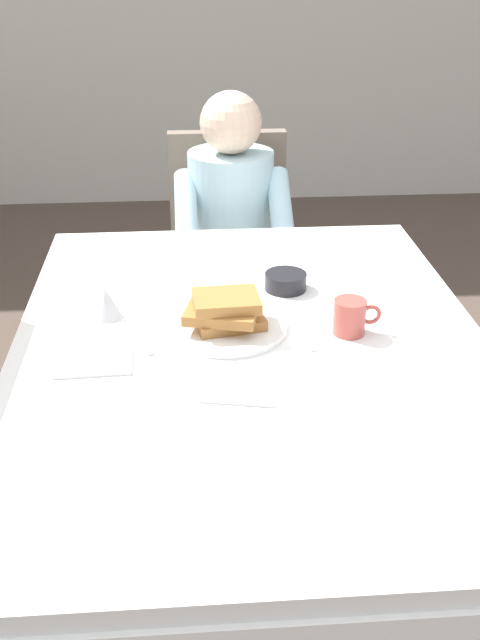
# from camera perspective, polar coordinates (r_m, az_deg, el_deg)

# --- Properties ---
(ground_plane) EXTENTS (14.00, 14.00, 0.00)m
(ground_plane) POSITION_cam_1_polar(r_m,az_deg,el_deg) (2.18, 0.74, -19.02)
(ground_plane) COLOR brown
(dining_table_main) EXTENTS (1.12, 1.52, 0.74)m
(dining_table_main) POSITION_cam_1_polar(r_m,az_deg,el_deg) (1.77, 0.87, -4.29)
(dining_table_main) COLOR white
(dining_table_main) RESTS_ON ground
(chair_diner) EXTENTS (0.44, 0.45, 0.93)m
(chair_diner) POSITION_cam_1_polar(r_m,az_deg,el_deg) (2.87, -0.83, 5.90)
(chair_diner) COLOR #7A6B5B
(chair_diner) RESTS_ON ground
(diner_person) EXTENTS (0.40, 0.43, 1.12)m
(diner_person) POSITION_cam_1_polar(r_m,az_deg,el_deg) (2.68, -0.64, 7.45)
(diner_person) COLOR silver
(diner_person) RESTS_ON ground
(plate_breakfast) EXTENTS (0.28, 0.28, 0.02)m
(plate_breakfast) POSITION_cam_1_polar(r_m,az_deg,el_deg) (1.77, -0.93, -0.54)
(plate_breakfast) COLOR white
(plate_breakfast) RESTS_ON dining_table_main
(breakfast_stack) EXTENTS (0.20, 0.18, 0.08)m
(breakfast_stack) POSITION_cam_1_polar(r_m,az_deg,el_deg) (1.75, -1.12, 0.69)
(breakfast_stack) COLOR #A36B33
(breakfast_stack) RESTS_ON plate_breakfast
(cup_coffee) EXTENTS (0.11, 0.08, 0.08)m
(cup_coffee) POSITION_cam_1_polar(r_m,az_deg,el_deg) (1.76, 8.40, 0.24)
(cup_coffee) COLOR #B24C42
(cup_coffee) RESTS_ON dining_table_main
(bowl_butter) EXTENTS (0.11, 0.11, 0.04)m
(bowl_butter) POSITION_cam_1_polar(r_m,az_deg,el_deg) (1.98, 3.49, 2.96)
(bowl_butter) COLOR black
(bowl_butter) RESTS_ON dining_table_main
(syrup_pitcher) EXTENTS (0.08, 0.08, 0.07)m
(syrup_pitcher) POSITION_cam_1_polar(r_m,az_deg,el_deg) (1.85, -10.16, 1.30)
(syrup_pitcher) COLOR silver
(syrup_pitcher) RESTS_ON dining_table_main
(fork_left_of_plate) EXTENTS (0.03, 0.18, 0.00)m
(fork_left_of_plate) POSITION_cam_1_polar(r_m,az_deg,el_deg) (1.76, -7.08, -1.22)
(fork_left_of_plate) COLOR silver
(fork_left_of_plate) RESTS_ON dining_table_main
(knife_right_of_plate) EXTENTS (0.02, 0.20, 0.00)m
(knife_right_of_plate) POSITION_cam_1_polar(r_m,az_deg,el_deg) (1.78, 5.23, -0.78)
(knife_right_of_plate) COLOR silver
(knife_right_of_plate) RESTS_ON dining_table_main
(spoon_near_edge) EXTENTS (0.15, 0.04, 0.00)m
(spoon_near_edge) POSITION_cam_1_polar(r_m,az_deg,el_deg) (1.51, -0.25, -6.32)
(spoon_near_edge) COLOR silver
(spoon_near_edge) RESTS_ON dining_table_main
(napkin_folded) EXTENTS (0.18, 0.13, 0.01)m
(napkin_folded) POSITION_cam_1_polar(r_m,az_deg,el_deg) (1.67, -11.13, -3.14)
(napkin_folded) COLOR white
(napkin_folded) RESTS_ON dining_table_main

